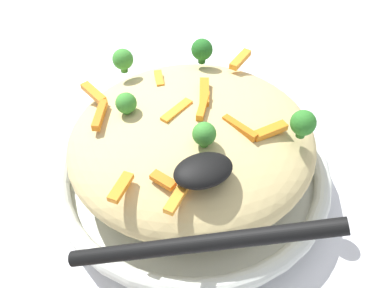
% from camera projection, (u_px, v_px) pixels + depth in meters
% --- Properties ---
extents(ground_plane, '(2.40, 2.40, 0.00)m').
position_uv_depth(ground_plane, '(192.00, 185.00, 0.53)').
color(ground_plane, silver).
extents(serving_bowl, '(0.33, 0.33, 0.04)m').
position_uv_depth(serving_bowl, '(192.00, 172.00, 0.51)').
color(serving_bowl, silver).
rests_on(serving_bowl, ground_plane).
extents(pasta_mound, '(0.28, 0.27, 0.08)m').
position_uv_depth(pasta_mound, '(192.00, 140.00, 0.47)').
color(pasta_mound, '#D1BA7A').
rests_on(pasta_mound, serving_bowl).
extents(carrot_piece_0, '(0.02, 0.04, 0.01)m').
position_uv_depth(carrot_piece_0, '(93.00, 93.00, 0.47)').
color(carrot_piece_0, orange).
rests_on(carrot_piece_0, pasta_mound).
extents(carrot_piece_1, '(0.04, 0.03, 0.01)m').
position_uv_depth(carrot_piece_1, '(178.00, 196.00, 0.37)').
color(carrot_piece_1, orange).
rests_on(carrot_piece_1, pasta_mound).
extents(carrot_piece_2, '(0.02, 0.03, 0.01)m').
position_uv_depth(carrot_piece_2, '(159.00, 79.00, 0.49)').
color(carrot_piece_2, orange).
rests_on(carrot_piece_2, pasta_mound).
extents(carrot_piece_3, '(0.04, 0.01, 0.01)m').
position_uv_depth(carrot_piece_3, '(270.00, 131.00, 0.43)').
color(carrot_piece_3, orange).
rests_on(carrot_piece_3, pasta_mound).
extents(carrot_piece_4, '(0.03, 0.03, 0.01)m').
position_uv_depth(carrot_piece_4, '(121.00, 187.00, 0.38)').
color(carrot_piece_4, orange).
rests_on(carrot_piece_4, pasta_mound).
extents(carrot_piece_5, '(0.04, 0.03, 0.01)m').
position_uv_depth(carrot_piece_5, '(177.00, 111.00, 0.44)').
color(carrot_piece_5, orange).
rests_on(carrot_piece_5, pasta_mound).
extents(carrot_piece_6, '(0.03, 0.04, 0.01)m').
position_uv_depth(carrot_piece_6, '(202.00, 104.00, 0.45)').
color(carrot_piece_6, orange).
rests_on(carrot_piece_6, pasta_mound).
extents(carrot_piece_7, '(0.02, 0.04, 0.01)m').
position_uv_depth(carrot_piece_7, '(240.00, 128.00, 0.43)').
color(carrot_piece_7, orange).
rests_on(carrot_piece_7, pasta_mound).
extents(carrot_piece_8, '(0.02, 0.03, 0.01)m').
position_uv_depth(carrot_piece_8, '(163.00, 180.00, 0.38)').
color(carrot_piece_8, orange).
rests_on(carrot_piece_8, pasta_mound).
extents(carrot_piece_9, '(0.03, 0.04, 0.01)m').
position_uv_depth(carrot_piece_9, '(204.00, 92.00, 0.46)').
color(carrot_piece_9, orange).
rests_on(carrot_piece_9, pasta_mound).
extents(carrot_piece_10, '(0.03, 0.04, 0.01)m').
position_uv_depth(carrot_piece_10, '(100.00, 115.00, 0.45)').
color(carrot_piece_10, orange).
rests_on(carrot_piece_10, pasta_mound).
extents(carrot_piece_11, '(0.04, 0.03, 0.01)m').
position_uv_depth(carrot_piece_11, '(240.00, 59.00, 0.52)').
color(carrot_piece_11, orange).
rests_on(carrot_piece_11, pasta_mound).
extents(broccoli_floret_0, '(0.03, 0.03, 0.03)m').
position_uv_depth(broccoli_floret_0, '(303.00, 123.00, 0.42)').
color(broccoli_floret_0, '#296820').
rests_on(broccoli_floret_0, pasta_mound).
extents(broccoli_floret_1, '(0.02, 0.02, 0.03)m').
position_uv_depth(broccoli_floret_1, '(126.00, 103.00, 0.44)').
color(broccoli_floret_1, '#377928').
rests_on(broccoli_floret_1, pasta_mound).
extents(broccoli_floret_2, '(0.02, 0.02, 0.03)m').
position_uv_depth(broccoli_floret_2, '(123.00, 60.00, 0.49)').
color(broccoli_floret_2, '#377928').
rests_on(broccoli_floret_2, pasta_mound).
extents(broccoli_floret_3, '(0.02, 0.02, 0.03)m').
position_uv_depth(broccoli_floret_3, '(204.00, 134.00, 0.40)').
color(broccoli_floret_3, '#377928').
rests_on(broccoli_floret_3, pasta_mound).
extents(broccoli_floret_4, '(0.03, 0.03, 0.03)m').
position_uv_depth(broccoli_floret_4, '(202.00, 50.00, 0.51)').
color(broccoli_floret_4, '#205B1C').
rests_on(broccoli_floret_4, pasta_mound).
extents(serving_spoon, '(0.18, 0.15, 0.08)m').
position_uv_depth(serving_spoon, '(201.00, 196.00, 0.34)').
color(serving_spoon, black).
rests_on(serving_spoon, pasta_mound).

